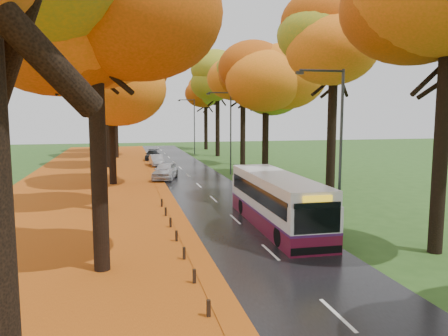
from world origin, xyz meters
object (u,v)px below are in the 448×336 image
object	(u,v)px
streetlamp_mid	(228,126)
car_dark	(153,155)
car_silver	(157,160)
bus	(277,200)
streetlamp_far	(193,122)
streetlamp_near	(336,139)
car_white	(165,171)

from	to	relation	value
streetlamp_mid	car_dark	xyz separation A→B (m)	(-6.30, 15.38, -4.06)
car_silver	bus	bearing A→B (deg)	-85.22
streetlamp_mid	car_dark	size ratio (longest dim) A/B	1.89
streetlamp_far	bus	world-z (taller)	streetlamp_far
streetlamp_far	bus	distance (m)	42.10
streetlamp_mid	streetlamp_near	bearing A→B (deg)	-90.00
car_white	car_dark	size ratio (longest dim) A/B	1.06
streetlamp_mid	bus	distance (m)	20.30
car_dark	car_white	bearing A→B (deg)	-82.43
streetlamp_mid	car_white	world-z (taller)	streetlamp_mid
bus	car_dark	xyz separation A→B (m)	(-4.09, 35.29, -0.79)
car_silver	car_dark	distance (m)	6.82
bus	car_silver	xyz separation A→B (m)	(-4.09, 28.47, -0.78)
car_white	car_silver	distance (m)	10.45
streetlamp_near	streetlamp_mid	distance (m)	22.00
car_white	car_dark	bearing A→B (deg)	107.12
streetlamp_far	streetlamp_mid	bearing A→B (deg)	-90.00
bus	car_white	distance (m)	18.49
streetlamp_near	streetlamp_far	distance (m)	44.00
bus	car_silver	distance (m)	28.77
bus	car_silver	world-z (taller)	bus
streetlamp_near	car_dark	size ratio (longest dim) A/B	1.89
car_white	car_dark	xyz separation A→B (m)	(0.00, 17.27, -0.15)
bus	car_dark	bearing A→B (deg)	97.53
car_white	car_dark	world-z (taller)	car_white
car_white	streetlamp_far	bearing A→B (deg)	92.35
streetlamp_far	car_white	size ratio (longest dim) A/B	1.77
car_white	car_silver	bearing A→B (deg)	107.12
streetlamp_mid	car_silver	size ratio (longest dim) A/B	2.10
streetlamp_mid	streetlamp_far	world-z (taller)	same
streetlamp_mid	streetlamp_far	distance (m)	22.00
streetlamp_near	car_dark	distance (m)	38.12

